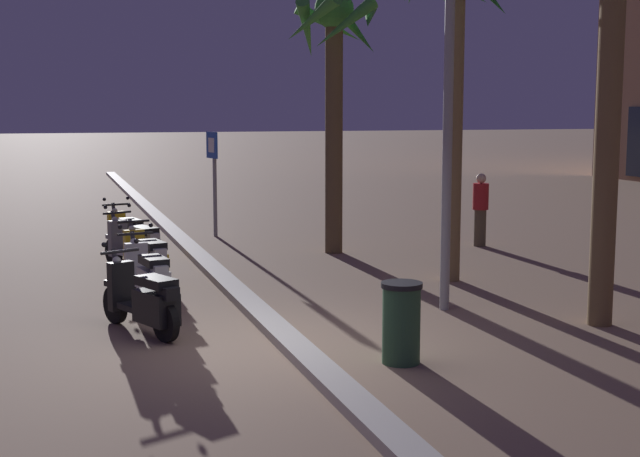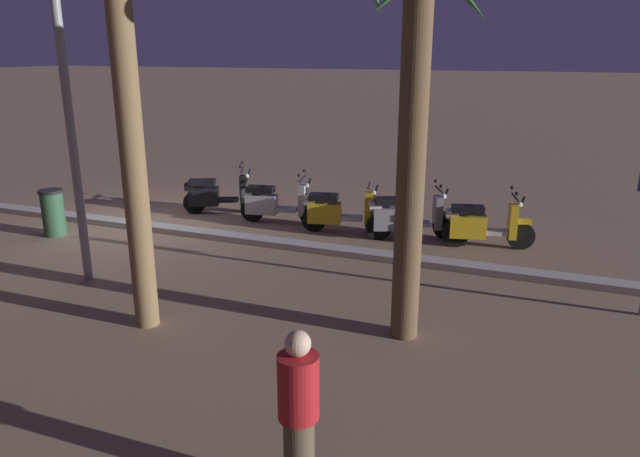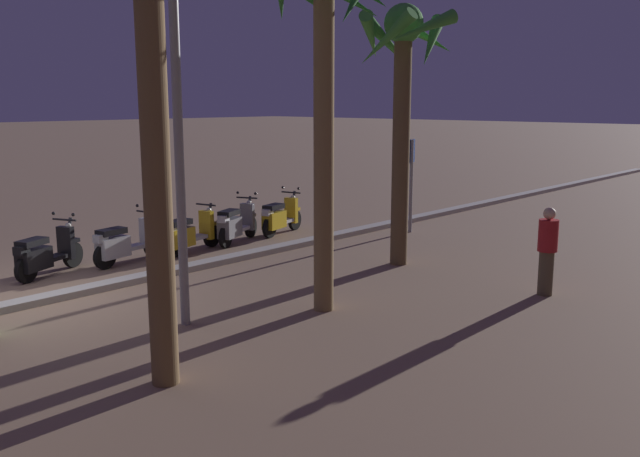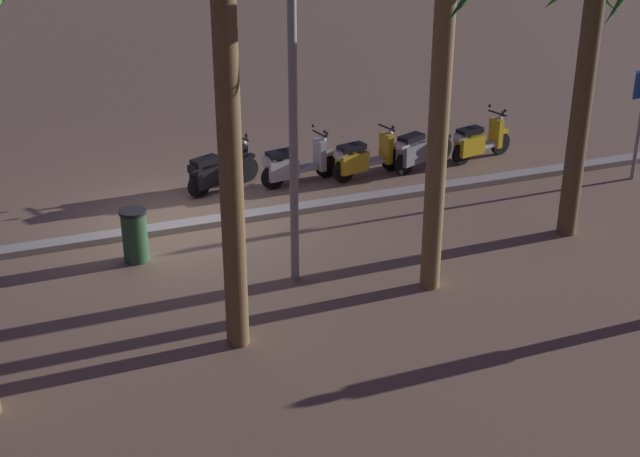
{
  "view_description": "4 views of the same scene",
  "coord_description": "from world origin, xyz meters",
  "px_view_note": "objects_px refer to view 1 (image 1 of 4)",
  "views": [
    {
      "loc": [
        10.35,
        -2.63,
        2.93
      ],
      "look_at": [
        -1.44,
        1.07,
        1.24
      ],
      "focal_mm": 49.54,
      "sensor_mm": 36.0,
      "label": 1
    },
    {
      "loc": [
        -8.15,
        10.05,
        3.66
      ],
      "look_at": [
        -4.71,
        1.32,
        0.82
      ],
      "focal_mm": 33.27,
      "sensor_mm": 36.0,
      "label": 2
    },
    {
      "loc": [
        4.64,
        11.14,
        3.37
      ],
      "look_at": [
        -3.14,
        3.91,
        1.35
      ],
      "focal_mm": 37.83,
      "sensor_mm": 36.0,
      "label": 3
    },
    {
      "loc": [
        3.18,
        15.35,
        6.85
      ],
      "look_at": [
        -1.2,
        4.02,
        1.39
      ],
      "focal_mm": 49.5,
      "sensor_mm": 36.0,
      "label": 4
    }
  ],
  "objects_px": {
    "litter_bin": "(401,322)",
    "pedestrian_by_palm_tree": "(480,208)",
    "scooter_silver_last_in_row": "(148,278)",
    "palm_tree_by_mall_entrance": "(335,58)",
    "scooter_yellow_gap_after_mid": "(126,236)",
    "crossing_sign": "(214,171)",
    "scooter_black_mid_centre": "(145,301)",
    "palm_tree_mid_walkway": "(455,20)",
    "street_lamp": "(449,53)",
    "scooter_grey_far_back": "(135,247)",
    "scooter_yellow_tail_end": "(146,260)"
  },
  "relations": [
    {
      "from": "scooter_yellow_gap_after_mid",
      "to": "scooter_silver_last_in_row",
      "type": "distance_m",
      "value": 4.41
    },
    {
      "from": "scooter_black_mid_centre",
      "to": "palm_tree_mid_walkway",
      "type": "distance_m",
      "value": 7.01
    },
    {
      "from": "scooter_grey_far_back",
      "to": "crossing_sign",
      "type": "relative_size",
      "value": 0.73
    },
    {
      "from": "scooter_yellow_gap_after_mid",
      "to": "street_lamp",
      "type": "distance_m",
      "value": 7.84
    },
    {
      "from": "crossing_sign",
      "to": "scooter_yellow_gap_after_mid",
      "type": "bearing_deg",
      "value": -41.19
    },
    {
      "from": "scooter_yellow_gap_after_mid",
      "to": "scooter_silver_last_in_row",
      "type": "xyz_separation_m",
      "value": [
        4.41,
        -0.08,
        -0.0
      ]
    },
    {
      "from": "scooter_yellow_gap_after_mid",
      "to": "palm_tree_by_mall_entrance",
      "type": "xyz_separation_m",
      "value": [
        0.5,
        4.13,
        3.47
      ]
    },
    {
      "from": "scooter_yellow_gap_after_mid",
      "to": "scooter_silver_last_in_row",
      "type": "relative_size",
      "value": 0.93
    },
    {
      "from": "scooter_yellow_gap_after_mid",
      "to": "crossing_sign",
      "type": "relative_size",
      "value": 0.71
    },
    {
      "from": "crossing_sign",
      "to": "litter_bin",
      "type": "relative_size",
      "value": 2.53
    },
    {
      "from": "scooter_grey_far_back",
      "to": "scooter_black_mid_centre",
      "type": "distance_m",
      "value": 4.53
    },
    {
      "from": "scooter_grey_far_back",
      "to": "litter_bin",
      "type": "relative_size",
      "value": 1.85
    },
    {
      "from": "scooter_yellow_gap_after_mid",
      "to": "pedestrian_by_palm_tree",
      "type": "relative_size",
      "value": 1.1
    },
    {
      "from": "scooter_silver_last_in_row",
      "to": "scooter_black_mid_centre",
      "type": "relative_size",
      "value": 1.07
    },
    {
      "from": "scooter_silver_last_in_row",
      "to": "pedestrian_by_palm_tree",
      "type": "bearing_deg",
      "value": 117.09
    },
    {
      "from": "scooter_yellow_tail_end",
      "to": "litter_bin",
      "type": "distance_m",
      "value": 5.82
    },
    {
      "from": "scooter_black_mid_centre",
      "to": "palm_tree_by_mall_entrance",
      "type": "xyz_separation_m",
      "value": [
        -5.51,
        4.43,
        3.47
      ]
    },
    {
      "from": "pedestrian_by_palm_tree",
      "to": "street_lamp",
      "type": "xyz_separation_m",
      "value": [
        5.27,
        -3.33,
        2.89
      ]
    },
    {
      "from": "pedestrian_by_palm_tree",
      "to": "street_lamp",
      "type": "distance_m",
      "value": 6.87
    },
    {
      "from": "crossing_sign",
      "to": "pedestrian_by_palm_tree",
      "type": "relative_size",
      "value": 1.54
    },
    {
      "from": "scooter_yellow_gap_after_mid",
      "to": "palm_tree_mid_walkway",
      "type": "height_order",
      "value": "palm_tree_mid_walkway"
    },
    {
      "from": "scooter_yellow_tail_end",
      "to": "scooter_black_mid_centre",
      "type": "distance_m",
      "value": 3.15
    },
    {
      "from": "scooter_yellow_tail_end",
      "to": "crossing_sign",
      "type": "relative_size",
      "value": 0.75
    },
    {
      "from": "palm_tree_by_mall_entrance",
      "to": "palm_tree_mid_walkway",
      "type": "bearing_deg",
      "value": 15.91
    },
    {
      "from": "scooter_yellow_tail_end",
      "to": "scooter_yellow_gap_after_mid",
      "type": "bearing_deg",
      "value": -178.64
    },
    {
      "from": "scooter_yellow_tail_end",
      "to": "palm_tree_mid_walkway",
      "type": "distance_m",
      "value": 6.46
    },
    {
      "from": "litter_bin",
      "to": "pedestrian_by_palm_tree",
      "type": "bearing_deg",
      "value": 146.75
    },
    {
      "from": "litter_bin",
      "to": "scooter_silver_last_in_row",
      "type": "bearing_deg",
      "value": -147.23
    },
    {
      "from": "scooter_yellow_tail_end",
      "to": "crossing_sign",
      "type": "distance_m",
      "value": 5.93
    },
    {
      "from": "scooter_grey_far_back",
      "to": "palm_tree_mid_walkway",
      "type": "distance_m",
      "value": 6.84
    },
    {
      "from": "scooter_grey_far_back",
      "to": "crossing_sign",
      "type": "bearing_deg",
      "value": 151.39
    },
    {
      "from": "palm_tree_mid_walkway",
      "to": "palm_tree_by_mall_entrance",
      "type": "relative_size",
      "value": 1.08
    },
    {
      "from": "scooter_yellow_tail_end",
      "to": "scooter_grey_far_back",
      "type": "bearing_deg",
      "value": -178.28
    },
    {
      "from": "scooter_black_mid_centre",
      "to": "crossing_sign",
      "type": "relative_size",
      "value": 0.71
    },
    {
      "from": "scooter_black_mid_centre",
      "to": "palm_tree_by_mall_entrance",
      "type": "distance_m",
      "value": 7.88
    },
    {
      "from": "scooter_silver_last_in_row",
      "to": "litter_bin",
      "type": "bearing_deg",
      "value": 32.77
    },
    {
      "from": "crossing_sign",
      "to": "street_lamp",
      "type": "xyz_separation_m",
      "value": [
        8.41,
        1.82,
        2.2
      ]
    },
    {
      "from": "scooter_silver_last_in_row",
      "to": "palm_tree_by_mall_entrance",
      "type": "bearing_deg",
      "value": 132.92
    },
    {
      "from": "palm_tree_mid_walkway",
      "to": "palm_tree_by_mall_entrance",
      "type": "bearing_deg",
      "value": -164.09
    },
    {
      "from": "scooter_grey_far_back",
      "to": "street_lamp",
      "type": "distance_m",
      "value": 6.77
    },
    {
      "from": "scooter_yellow_tail_end",
      "to": "pedestrian_by_palm_tree",
      "type": "distance_m",
      "value": 7.67
    },
    {
      "from": "scooter_yellow_tail_end",
      "to": "scooter_silver_last_in_row",
      "type": "relative_size",
      "value": 0.98
    },
    {
      "from": "scooter_silver_last_in_row",
      "to": "palm_tree_by_mall_entrance",
      "type": "distance_m",
      "value": 6.71
    },
    {
      "from": "scooter_yellow_tail_end",
      "to": "crossing_sign",
      "type": "xyz_separation_m",
      "value": [
        -5.42,
        2.16,
        1.06
      ]
    },
    {
      "from": "litter_bin",
      "to": "street_lamp",
      "type": "relative_size",
      "value": 0.16
    },
    {
      "from": "scooter_yellow_tail_end",
      "to": "litter_bin",
      "type": "relative_size",
      "value": 1.9
    },
    {
      "from": "pedestrian_by_palm_tree",
      "to": "litter_bin",
      "type": "distance_m",
      "value": 9.13
    },
    {
      "from": "palm_tree_mid_walkway",
      "to": "litter_bin",
      "type": "xyz_separation_m",
      "value": [
        4.33,
        -2.72,
        -3.89
      ]
    },
    {
      "from": "litter_bin",
      "to": "palm_tree_by_mall_entrance",
      "type": "bearing_deg",
      "value": 167.23
    },
    {
      "from": "litter_bin",
      "to": "street_lamp",
      "type": "bearing_deg",
      "value": 144.67
    }
  ]
}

